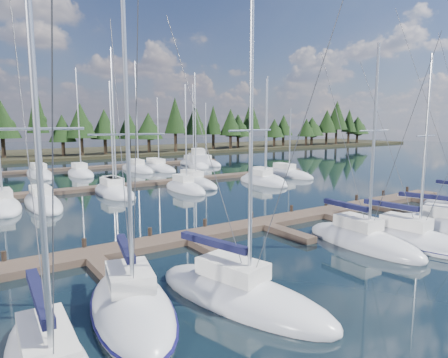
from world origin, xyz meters
TOP-DOWN VIEW (x-y plane):
  - ground at (0.00, 30.00)m, footprint 260.00×260.00m
  - far_shore at (0.00, 90.00)m, footprint 220.00×30.00m
  - main_dock at (0.00, 17.36)m, footprint 44.00×6.13m
  - back_docks at (0.00, 49.58)m, footprint 50.00×21.80m
  - front_sailboat_1 at (-12.41, 10.75)m, footprint 4.88×8.67m
  - front_sailboat_2 at (-8.32, 9.16)m, footprint 5.07×9.40m
  - front_sailboat_3 at (2.32, 11.13)m, footprint 3.02×8.26m
  - front_sailboat_4 at (4.85, 9.51)m, footprint 3.88×8.96m
  - back_sailboat_rows at (-0.15, 44.86)m, footprint 45.43×32.43m
  - motor_yacht_right at (15.78, 53.51)m, footprint 6.78×10.38m
  - tree_line at (0.41, 80.14)m, footprint 185.60×11.74m

SIDE VIEW (x-z plane):
  - ground at x=0.00m, z-range 0.00..0.00m
  - back_docks at x=0.00m, z-range 0.00..0.40m
  - main_dock at x=0.00m, z-range -0.25..0.65m
  - back_sailboat_rows at x=-0.15m, z-range -8.20..8.73m
  - front_sailboat_4 at x=4.85m, z-range -5.74..6.28m
  - front_sailboat_1 at x=-12.41m, z-range -6.06..6.61m
  - front_sailboat_2 at x=-8.32m, z-range -6.17..6.73m
  - front_sailboat_3 at x=2.32m, z-range -6.00..6.56m
  - far_shore at x=0.00m, z-range 0.00..0.60m
  - motor_yacht_right at x=15.78m, z-range -1.94..3.01m
  - tree_line at x=0.41m, z-range 0.48..14.06m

